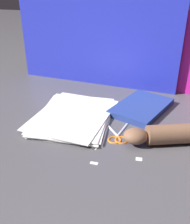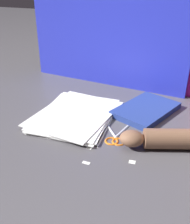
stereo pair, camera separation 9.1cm
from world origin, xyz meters
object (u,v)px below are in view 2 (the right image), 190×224
Objects in this scene: book_closed at (146,110)px; hand_forearm at (175,139)px; paper_stack at (76,115)px; scissors at (116,137)px.

hand_forearm is at bearing -57.53° from book_closed.
book_closed is 0.91× the size of hand_forearm.
book_closed is at bearing 122.47° from hand_forearm.
paper_stack is at bearing -150.51° from book_closed.
paper_stack is at bearing 155.31° from scissors.
scissors is at bearing -24.69° from paper_stack.
hand_forearm reaches higher than book_closed.
hand_forearm is (0.19, 0.02, 0.03)m from scissors.
hand_forearm is at bearing -10.50° from paper_stack.
hand_forearm reaches higher than scissors.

